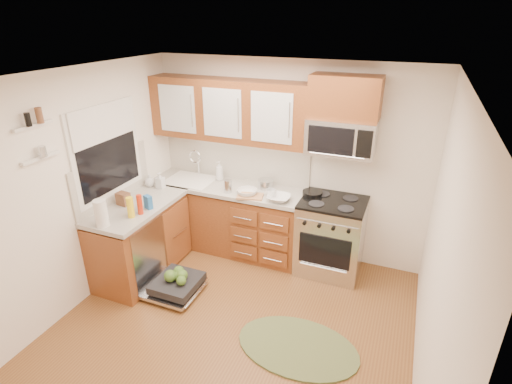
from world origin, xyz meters
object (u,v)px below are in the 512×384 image
at_px(paper_towel_roll, 101,213).
at_px(microwave, 341,137).
at_px(bowl_a, 279,198).
at_px(rug, 298,347).
at_px(stock_pot, 266,184).
at_px(skillet, 312,193).
at_px(sink, 191,189).
at_px(dishwasher, 175,285).
at_px(range, 331,236).
at_px(upper_cabinets, 229,110).
at_px(cup, 271,193).
at_px(cutting_board, 250,196).
at_px(bowl_b, 247,193).

bearing_deg(paper_towel_roll, microwave, 36.41).
bearing_deg(paper_towel_roll, bowl_a, 40.08).
bearing_deg(rug, stock_pot, 121.10).
bearing_deg(stock_pot, skillet, -2.58).
xyz_separation_m(sink, dishwasher, (0.39, -1.12, -0.70)).
relative_size(range, dishwasher, 1.36).
distance_m(upper_cabinets, cup, 1.15).
xyz_separation_m(rug, paper_towel_roll, (-2.15, -0.04, 1.06)).
xyz_separation_m(dishwasher, stock_pot, (0.64, 1.24, 0.88)).
relative_size(stock_pot, cutting_board, 0.64).
height_order(microwave, bowl_b, microwave).
height_order(sink, skillet, skillet).
height_order(bowl_a, cup, cup).
xyz_separation_m(dishwasher, bowl_a, (0.92, 0.95, 0.86)).
bearing_deg(microwave, bowl_b, -163.75).
xyz_separation_m(microwave, cutting_board, (-0.98, -0.33, -0.76)).
distance_m(rug, paper_towel_roll, 2.40).
distance_m(rug, bowl_a, 1.68).
bearing_deg(microwave, upper_cabinets, 178.98).
bearing_deg(bowl_a, range, 16.20).
distance_m(sink, rug, 2.52).
bearing_deg(bowl_b, cup, 12.05).
relative_size(bowl_b, cup, 1.94).
height_order(range, cup, cup).
relative_size(microwave, rug, 0.64).
distance_m(microwave, cup, 1.07).
relative_size(dishwasher, rug, 0.59).
bearing_deg(dishwasher, paper_towel_roll, -151.47).
bearing_deg(skillet, paper_towel_roll, -140.32).
bearing_deg(bowl_a, microwave, 25.84).
xyz_separation_m(stock_pot, cutting_board, (-0.08, -0.32, -0.05)).
distance_m(microwave, paper_towel_roll, 2.72).
distance_m(upper_cabinets, bowl_b, 1.04).
bearing_deg(sink, paper_towel_roll, -97.85).
bearing_deg(skillet, bowl_b, -160.62).
height_order(microwave, rug, microwave).
bearing_deg(bowl_b, microwave, 16.25).
xyz_separation_m(bowl_a, bowl_b, (-0.41, 0.00, 0.00)).
height_order(microwave, bowl_a, microwave).
relative_size(upper_cabinets, cup, 16.07).
relative_size(cutting_board, bowl_b, 1.25).
height_order(dishwasher, cutting_board, cutting_board).
height_order(dishwasher, skillet, skillet).
height_order(sink, bowl_b, bowl_b).
height_order(dishwasher, cup, cup).
xyz_separation_m(microwave, skillet, (-0.28, -0.04, -0.73)).
height_order(stock_pot, bowl_a, stock_pot).
height_order(cutting_board, bowl_a, bowl_a).
height_order(rug, cup, cup).
xyz_separation_m(skillet, bowl_b, (-0.75, -0.26, -0.01)).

